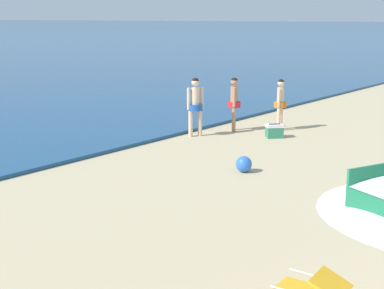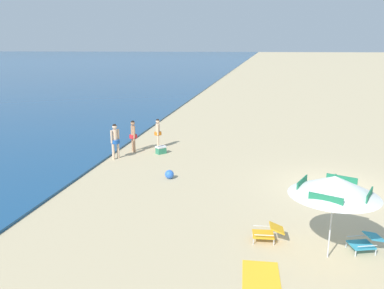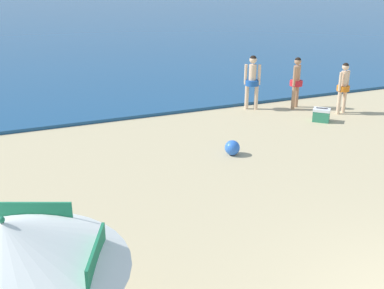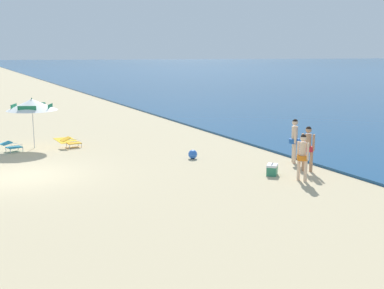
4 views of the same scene
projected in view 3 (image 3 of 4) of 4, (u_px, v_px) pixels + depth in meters
name	position (u px, v px, depth m)	size (l,w,h in m)	color
beach_umbrella_striped_main	(6.00, 247.00, 4.33)	(2.85, 2.85, 2.34)	silver
lounge_chair_under_umbrella	(65.00, 287.00, 6.52)	(0.63, 0.92, 0.51)	gold
person_standing_near_shore	(344.00, 84.00, 14.77)	(0.47, 0.40, 1.62)	beige
person_standing_beside	(252.00, 79.00, 15.17)	(0.47, 0.43, 1.77)	beige
person_wading_in	(296.00, 79.00, 15.30)	(0.43, 0.41, 1.69)	tan
cooler_box	(321.00, 115.00, 14.24)	(0.60, 0.59, 0.43)	#2D7F5B
beach_ball	(232.00, 148.00, 11.73)	(0.38, 0.38, 0.38)	blue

